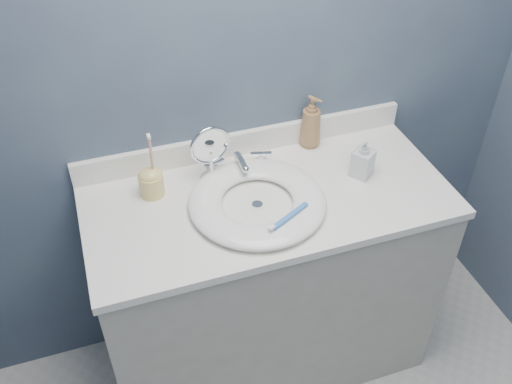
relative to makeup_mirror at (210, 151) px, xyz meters
name	(u,v)px	position (x,y,z in m)	size (l,w,h in m)	color
back_wall	(242,72)	(0.15, 0.12, 0.20)	(2.20, 0.02, 2.40)	#414A61
vanity_cabinet	(267,287)	(0.15, -0.15, -0.57)	(1.20, 0.55, 0.85)	#B1ADA2
countertop	(269,200)	(0.15, -0.15, -0.13)	(1.22, 0.57, 0.03)	white
backsplash	(244,142)	(0.15, 0.11, -0.07)	(1.22, 0.02, 0.09)	white
basin	(257,201)	(0.10, -0.18, -0.10)	(0.45, 0.45, 0.04)	white
drain	(257,205)	(0.10, -0.18, -0.11)	(0.04, 0.04, 0.01)	silver
faucet	(239,164)	(0.10, 0.01, -0.09)	(0.25, 0.13, 0.07)	silver
makeup_mirror	(210,151)	(0.00, 0.00, 0.00)	(0.14, 0.08, 0.21)	silver
soap_bottle_amber	(311,121)	(0.40, 0.08, -0.01)	(0.08, 0.08, 0.20)	olive
soap_bottle_clear	(363,158)	(0.50, -0.14, -0.04)	(0.07, 0.07, 0.15)	silver
toothbrush_holder	(151,181)	(-0.21, -0.01, -0.06)	(0.08, 0.08, 0.24)	#E2CD71
toothbrush_lying	(289,217)	(0.16, -0.31, -0.07)	(0.16, 0.09, 0.02)	#3875C8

